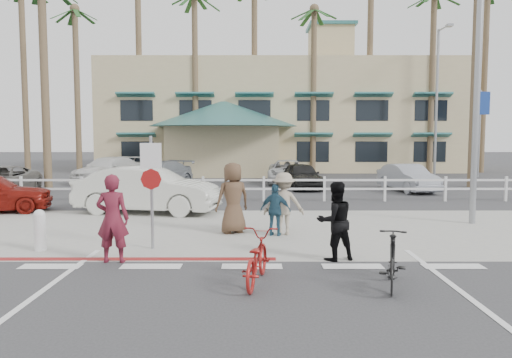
{
  "coord_description": "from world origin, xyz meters",
  "views": [
    {
      "loc": [
        0.07,
        -9.11,
        2.61
      ],
      "look_at": [
        0.08,
        3.57,
        1.5
      ],
      "focal_mm": 35.0,
      "sensor_mm": 36.0,
      "label": 1
    }
  ],
  "objects_px": {
    "bike_red": "(256,258)",
    "bike_black": "(392,259)",
    "sign_post": "(152,186)",
    "car_white_sedan": "(148,190)"
  },
  "relations": [
    {
      "from": "sign_post",
      "to": "car_white_sedan",
      "type": "relative_size",
      "value": 0.6
    },
    {
      "from": "bike_red",
      "to": "sign_post",
      "type": "bearing_deg",
      "value": -38.46
    },
    {
      "from": "sign_post",
      "to": "bike_red",
      "type": "height_order",
      "value": "sign_post"
    },
    {
      "from": "car_white_sedan",
      "to": "sign_post",
      "type": "bearing_deg",
      "value": -157.03
    },
    {
      "from": "bike_black",
      "to": "car_white_sedan",
      "type": "bearing_deg",
      "value": -38.41
    },
    {
      "from": "sign_post",
      "to": "car_white_sedan",
      "type": "distance_m",
      "value": 5.53
    },
    {
      "from": "bike_red",
      "to": "car_white_sedan",
      "type": "xyz_separation_m",
      "value": [
        -3.65,
        8.06,
        0.33
      ]
    },
    {
      "from": "bike_red",
      "to": "car_white_sedan",
      "type": "bearing_deg",
      "value": -55.43
    },
    {
      "from": "bike_red",
      "to": "bike_black",
      "type": "relative_size",
      "value": 1.07
    },
    {
      "from": "car_white_sedan",
      "to": "bike_black",
      "type": "bearing_deg",
      "value": -134.43
    }
  ]
}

